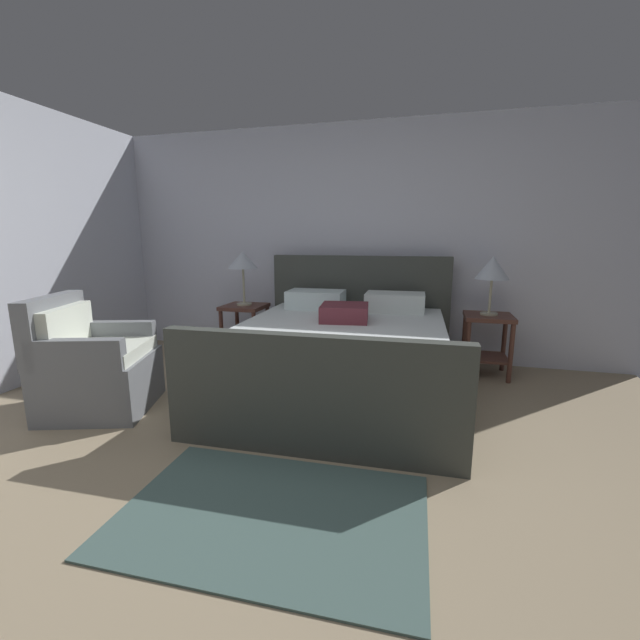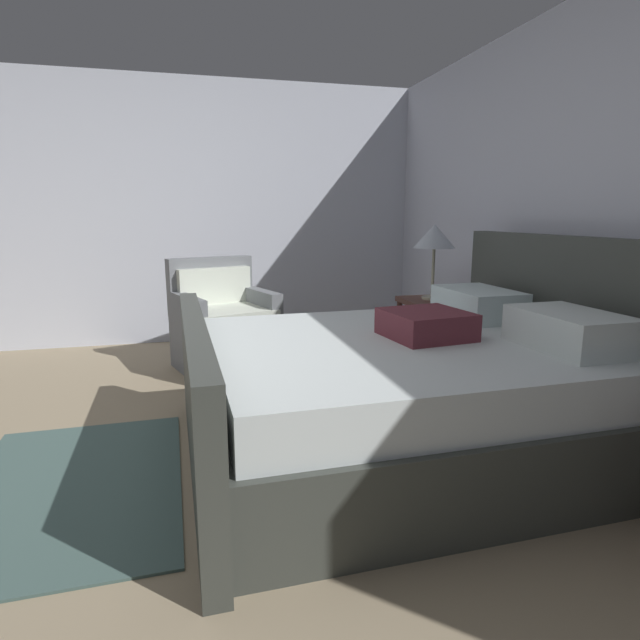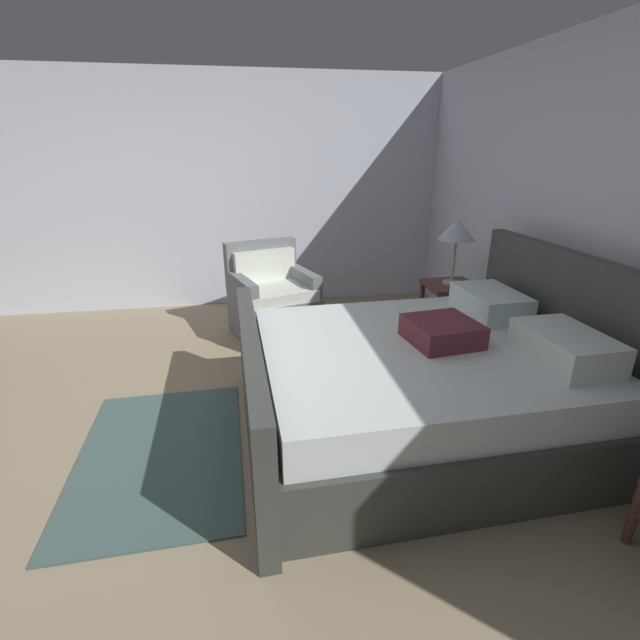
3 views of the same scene
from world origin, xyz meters
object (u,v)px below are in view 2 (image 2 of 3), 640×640
table_lamp_left (435,238)px  armchair (223,327)px  nightstand_left (431,323)px  bed (407,388)px

table_lamp_left → armchair: (-0.53, -1.59, -0.73)m
nightstand_left → armchair: bearing=-108.5°
bed → table_lamp_left: size_ratio=3.81×
nightstand_left → table_lamp_left: 0.67m
bed → table_lamp_left: (-1.26, 0.76, 0.73)m
nightstand_left → table_lamp_left: bearing=135.0°
table_lamp_left → nightstand_left: bearing=-45.0°
bed → armchair: 1.98m
bed → table_lamp_left: table_lamp_left is taller
nightstand_left → armchair: (-0.53, -1.59, -0.06)m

